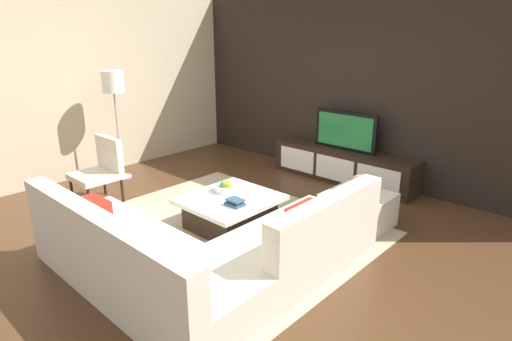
% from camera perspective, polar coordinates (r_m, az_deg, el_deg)
% --- Properties ---
extents(ground_plane, '(14.00, 14.00, 0.00)m').
position_cam_1_polar(ground_plane, '(4.88, -3.52, -8.40)').
color(ground_plane, '#4C301C').
extents(feature_wall_back, '(6.40, 0.12, 2.80)m').
position_cam_1_polar(feature_wall_back, '(6.56, 13.79, 10.90)').
color(feature_wall_back, black).
rests_on(feature_wall_back, ground).
extents(side_wall_left, '(0.12, 5.20, 2.80)m').
position_cam_1_polar(side_wall_left, '(7.17, -20.88, 10.83)').
color(side_wall_left, beige).
rests_on(side_wall_left, ground).
extents(area_rug, '(3.22, 2.72, 0.01)m').
position_cam_1_polar(area_rug, '(4.95, -4.33, -7.99)').
color(area_rug, tan).
rests_on(area_rug, ground).
extents(media_console, '(2.28, 0.49, 0.50)m').
position_cam_1_polar(media_console, '(6.55, 11.72, 0.69)').
color(media_console, black).
rests_on(media_console, ground).
extents(television, '(1.01, 0.06, 0.58)m').
position_cam_1_polar(television, '(6.41, 12.04, 5.29)').
color(television, black).
rests_on(television, media_console).
extents(sectional_couch, '(2.50, 2.41, 0.84)m').
position_cam_1_polar(sectional_couch, '(3.89, -7.41, -11.19)').
color(sectional_couch, beige).
rests_on(sectional_couch, ground).
extents(coffee_table, '(0.95, 1.03, 0.38)m').
position_cam_1_polar(coffee_table, '(4.92, -3.53, -5.57)').
color(coffee_table, black).
rests_on(coffee_table, ground).
extents(accent_chair_near, '(0.56, 0.55, 0.87)m').
position_cam_1_polar(accent_chair_near, '(5.94, -20.25, 0.48)').
color(accent_chair_near, black).
rests_on(accent_chair_near, ground).
extents(floor_lamp, '(0.32, 0.32, 1.65)m').
position_cam_1_polar(floor_lamp, '(6.65, -18.80, 10.48)').
color(floor_lamp, '#A5A5AA').
rests_on(floor_lamp, ground).
extents(ottoman, '(0.70, 0.70, 0.40)m').
position_cam_1_polar(ottoman, '(5.10, 13.63, -5.23)').
color(ottoman, beige).
rests_on(ottoman, ground).
extents(fruit_bowl, '(0.28, 0.28, 0.14)m').
position_cam_1_polar(fruit_bowl, '(5.02, -4.16, -2.25)').
color(fruit_bowl, silver).
rests_on(fruit_bowl, coffee_table).
extents(decorative_ball, '(0.24, 0.24, 0.24)m').
position_cam_1_polar(decorative_ball, '(4.98, 13.90, -1.86)').
color(decorative_ball, '#AD8451').
rests_on(decorative_ball, ottoman).
extents(book_stack, '(0.20, 0.14, 0.08)m').
position_cam_1_polar(book_stack, '(4.62, -2.85, -4.33)').
color(book_stack, '#2D516B').
rests_on(book_stack, coffee_table).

